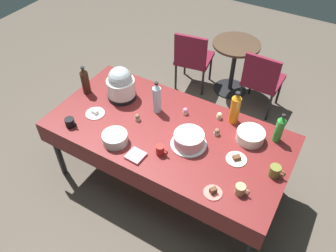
# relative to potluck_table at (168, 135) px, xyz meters

# --- Properties ---
(ground) EXTENTS (9.00, 9.00, 0.00)m
(ground) POSITION_rel_potluck_table_xyz_m (0.00, 0.00, -0.69)
(ground) COLOR brown
(potluck_table) EXTENTS (2.20, 1.10, 0.75)m
(potluck_table) POSITION_rel_potluck_table_xyz_m (0.00, 0.00, 0.00)
(potluck_table) COLOR maroon
(potluck_table) RESTS_ON ground
(frosted_layer_cake) EXTENTS (0.32, 0.32, 0.13)m
(frosted_layer_cake) POSITION_rel_potluck_table_xyz_m (0.24, -0.06, 0.12)
(frosted_layer_cake) COLOR silver
(frosted_layer_cake) RESTS_ON potluck_table
(slow_cooker) EXTENTS (0.29, 0.29, 0.35)m
(slow_cooker) POSITION_rel_potluck_table_xyz_m (-0.63, 0.17, 0.22)
(slow_cooker) COLOR black
(slow_cooker) RESTS_ON potluck_table
(glass_salad_bowl) EXTENTS (0.22, 0.22, 0.09)m
(glass_salad_bowl) POSITION_rel_potluck_table_xyz_m (-0.32, -0.36, 0.11)
(glass_salad_bowl) COLOR #B2C6BC
(glass_salad_bowl) RESTS_ON potluck_table
(ceramic_snack_bowl) EXTENTS (0.25, 0.25, 0.10)m
(ceramic_snack_bowl) POSITION_rel_potluck_table_xyz_m (0.68, 0.26, 0.11)
(ceramic_snack_bowl) COLOR silver
(ceramic_snack_bowl) RESTS_ON potluck_table
(dessert_plate_cream) EXTENTS (0.17, 0.17, 0.04)m
(dessert_plate_cream) POSITION_rel_potluck_table_xyz_m (0.67, -0.01, 0.07)
(dessert_plate_cream) COLOR beige
(dessert_plate_cream) RESTS_ON potluck_table
(dessert_plate_white) EXTENTS (0.18, 0.18, 0.05)m
(dessert_plate_white) POSITION_rel_potluck_table_xyz_m (-0.71, -0.16, 0.07)
(dessert_plate_white) COLOR white
(dessert_plate_white) RESTS_ON potluck_table
(dessert_plate_coral) EXTENTS (0.15, 0.15, 0.06)m
(dessert_plate_coral) POSITION_rel_potluck_table_xyz_m (0.64, -0.41, 0.08)
(dessert_plate_coral) COLOR #E07266
(dessert_plate_coral) RESTS_ON potluck_table
(cupcake_lemon) EXTENTS (0.05, 0.05, 0.07)m
(cupcake_lemon) POSITION_rel_potluck_table_xyz_m (0.40, 0.17, 0.09)
(cupcake_lemon) COLOR beige
(cupcake_lemon) RESTS_ON potluck_table
(cupcake_berry) EXTENTS (0.05, 0.05, 0.07)m
(cupcake_berry) POSITION_rel_potluck_table_xyz_m (-0.87, 0.39, 0.09)
(cupcake_berry) COLOR beige
(cupcake_berry) RESTS_ON potluck_table
(cupcake_vanilla) EXTENTS (0.05, 0.05, 0.07)m
(cupcake_vanilla) POSITION_rel_potluck_table_xyz_m (0.33, 0.38, 0.09)
(cupcake_vanilla) COLOR beige
(cupcake_vanilla) RESTS_ON potluck_table
(cupcake_mint) EXTENTS (0.05, 0.05, 0.07)m
(cupcake_mint) POSITION_rel_potluck_table_xyz_m (-0.31, -0.03, 0.09)
(cupcake_mint) COLOR beige
(cupcake_mint) RESTS_ON potluck_table
(cupcake_rose) EXTENTS (0.05, 0.05, 0.07)m
(cupcake_rose) POSITION_rel_potluck_table_xyz_m (0.03, 0.27, 0.09)
(cupcake_rose) COLOR beige
(cupcake_rose) RESTS_ON potluck_table
(soda_bottle_water) EXTENTS (0.08, 0.08, 0.33)m
(soda_bottle_water) POSITION_rel_potluck_table_xyz_m (-0.23, 0.18, 0.22)
(soda_bottle_water) COLOR silver
(soda_bottle_water) RESTS_ON potluck_table
(soda_bottle_orange_juice) EXTENTS (0.09, 0.09, 0.34)m
(soda_bottle_orange_juice) POSITION_rel_potluck_table_xyz_m (0.46, 0.41, 0.22)
(soda_bottle_orange_juice) COLOR orange
(soda_bottle_orange_juice) RESTS_ON potluck_table
(soda_bottle_cola) EXTENTS (0.08, 0.08, 0.31)m
(soda_bottle_cola) POSITION_rel_potluck_table_xyz_m (-0.99, 0.05, 0.21)
(soda_bottle_cola) COLOR #33190F
(soda_bottle_cola) RESTS_ON potluck_table
(soda_bottle_lime_soda) EXTENTS (0.07, 0.07, 0.30)m
(soda_bottle_lime_soda) POSITION_rel_potluck_table_xyz_m (0.88, 0.37, 0.20)
(soda_bottle_lime_soda) COLOR green
(soda_bottle_lime_soda) RESTS_ON potluck_table
(coffee_mug_olive) EXTENTS (0.13, 0.09, 0.10)m
(coffee_mug_olive) POSITION_rel_potluck_table_xyz_m (0.98, -0.01, 0.11)
(coffee_mug_olive) COLOR olive
(coffee_mug_olive) RESTS_ON potluck_table
(coffee_mug_red) EXTENTS (0.11, 0.07, 0.09)m
(coffee_mug_red) POSITION_rel_potluck_table_xyz_m (0.09, -0.28, 0.11)
(coffee_mug_red) COLOR #B2231E
(coffee_mug_red) RESTS_ON potluck_table
(coffee_mug_tan) EXTENTS (0.12, 0.08, 0.08)m
(coffee_mug_tan) POSITION_rel_potluck_table_xyz_m (0.81, -0.31, 0.10)
(coffee_mug_tan) COLOR tan
(coffee_mug_tan) RESTS_ON potluck_table
(coffee_mug_black) EXTENTS (0.13, 0.09, 0.08)m
(coffee_mug_black) POSITION_rel_potluck_table_xyz_m (-0.80, -0.40, 0.10)
(coffee_mug_black) COLOR black
(coffee_mug_black) RESTS_ON potluck_table
(paper_napkin_stack) EXTENTS (0.15, 0.15, 0.02)m
(paper_napkin_stack) POSITION_rel_potluck_table_xyz_m (-0.07, -0.41, 0.07)
(paper_napkin_stack) COLOR pink
(paper_napkin_stack) RESTS_ON potluck_table
(maroon_chair_left) EXTENTS (0.51, 0.51, 0.85)m
(maroon_chair_left) POSITION_rel_potluck_table_xyz_m (-0.54, 1.56, -0.20)
(maroon_chair_left) COLOR maroon
(maroon_chair_left) RESTS_ON ground
(maroon_chair_right) EXTENTS (0.45, 0.45, 0.85)m
(maroon_chair_right) POSITION_rel_potluck_table_xyz_m (0.40, 1.55, -0.20)
(maroon_chair_right) COLOR maroon
(maroon_chair_right) RESTS_ON ground
(round_cafe_table) EXTENTS (0.60, 0.60, 0.72)m
(round_cafe_table) POSITION_rel_potluck_table_xyz_m (-0.05, 1.78, -0.19)
(round_cafe_table) COLOR #473323
(round_cafe_table) RESTS_ON ground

